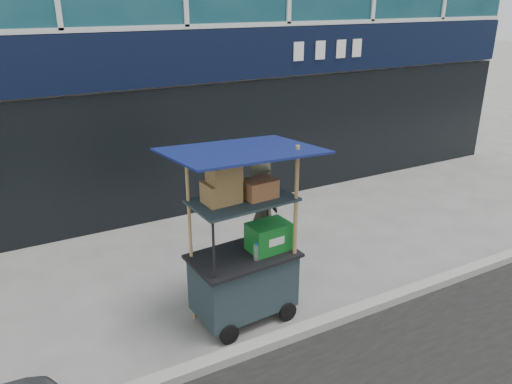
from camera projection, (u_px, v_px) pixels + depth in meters
ground at (310, 320)px, 6.41m from camera, size 80.00×80.00×0.00m
curb at (320, 324)px, 6.22m from camera, size 80.00×0.18×0.12m
vendor_cart at (245, 260)px, 6.19m from camera, size 1.81×1.33×2.34m
vendor_man at (263, 217)px, 7.23m from camera, size 0.60×0.75×1.78m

